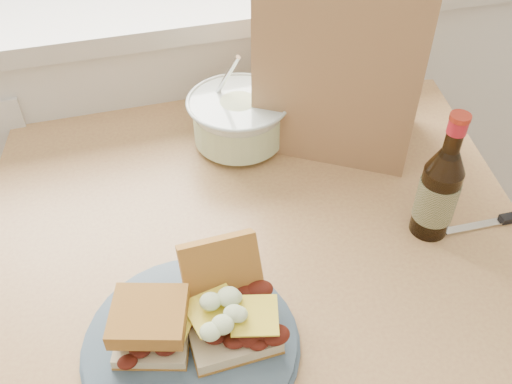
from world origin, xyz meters
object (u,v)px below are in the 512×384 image
object	(u,v)px
coleslaw_bowl	(238,122)
paper_bag	(344,49)
dining_table	(255,289)
plate	(191,343)
beer_bottle	(439,191)

from	to	relation	value
coleslaw_bowl	paper_bag	size ratio (longest dim) A/B	0.51
dining_table	paper_bag	world-z (taller)	paper_bag
plate	paper_bag	bearing A→B (deg)	47.26
beer_bottle	plate	bearing A→B (deg)	174.35
beer_bottle	dining_table	bearing A→B (deg)	150.97
dining_table	plate	size ratio (longest dim) A/B	3.65
beer_bottle	paper_bag	world-z (taller)	paper_bag
paper_bag	coleslaw_bowl	bearing A→B (deg)	-154.73
paper_bag	plate	bearing A→B (deg)	-100.06
plate	paper_bag	xyz separation A→B (m)	(0.37, 0.40, 0.18)
dining_table	plate	xyz separation A→B (m)	(-0.13, -0.16, 0.12)
plate	coleslaw_bowl	bearing A→B (deg)	67.13
beer_bottle	paper_bag	size ratio (longest dim) A/B	0.61
dining_table	coleslaw_bowl	bearing A→B (deg)	90.22
coleslaw_bowl	paper_bag	world-z (taller)	paper_bag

